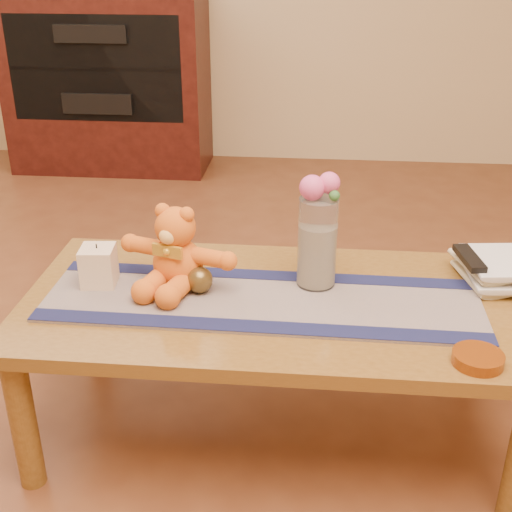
# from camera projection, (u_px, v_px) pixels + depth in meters

# --- Properties ---
(floor) EXTENTS (5.50, 5.50, 0.00)m
(floor) POSITION_uv_depth(u_px,v_px,m) (272.00, 427.00, 2.07)
(floor) COLOR #5D301A
(floor) RESTS_ON ground
(coffee_table_top) EXTENTS (1.40, 0.70, 0.04)m
(coffee_table_top) POSITION_uv_depth(u_px,v_px,m) (274.00, 305.00, 1.89)
(coffee_table_top) COLOR brown
(coffee_table_top) RESTS_ON floor
(table_leg_fl) EXTENTS (0.07, 0.07, 0.41)m
(table_leg_fl) POSITION_uv_depth(u_px,v_px,m) (23.00, 422.00, 1.78)
(table_leg_fl) COLOR brown
(table_leg_fl) RESTS_ON floor
(table_leg_bl) EXTENTS (0.07, 0.07, 0.41)m
(table_leg_bl) POSITION_uv_depth(u_px,v_px,m) (92.00, 311.00, 2.30)
(table_leg_bl) COLOR brown
(table_leg_bl) RESTS_ON floor
(table_leg_br) EXTENTS (0.07, 0.07, 0.41)m
(table_leg_br) POSITION_uv_depth(u_px,v_px,m) (476.00, 330.00, 2.19)
(table_leg_br) COLOR brown
(table_leg_br) RESTS_ON floor
(persian_runner) EXTENTS (1.20, 0.36, 0.01)m
(persian_runner) POSITION_uv_depth(u_px,v_px,m) (262.00, 300.00, 1.86)
(persian_runner) COLOR #1A1947
(persian_runner) RESTS_ON coffee_table_top
(runner_border_near) EXTENTS (1.20, 0.07, 0.00)m
(runner_border_near) POSITION_uv_depth(u_px,v_px,m) (257.00, 326.00, 1.73)
(runner_border_near) COLOR #14183E
(runner_border_near) RESTS_ON persian_runner
(runner_border_far) EXTENTS (1.20, 0.07, 0.00)m
(runner_border_far) POSITION_uv_depth(u_px,v_px,m) (267.00, 275.00, 1.99)
(runner_border_far) COLOR #14183E
(runner_border_far) RESTS_ON persian_runner
(teddy_bear) EXTENTS (0.40, 0.36, 0.23)m
(teddy_bear) POSITION_uv_depth(u_px,v_px,m) (177.00, 247.00, 1.90)
(teddy_bear) COLOR orange
(teddy_bear) RESTS_ON persian_runner
(pillar_candle) EXTENTS (0.10, 0.10, 0.11)m
(pillar_candle) POSITION_uv_depth(u_px,v_px,m) (99.00, 266.00, 1.92)
(pillar_candle) COLOR beige
(pillar_candle) RESTS_ON persian_runner
(candle_wick) EXTENTS (0.00, 0.00, 0.01)m
(candle_wick) POSITION_uv_depth(u_px,v_px,m) (96.00, 246.00, 1.89)
(candle_wick) COLOR black
(candle_wick) RESTS_ON pillar_candle
(glass_vase) EXTENTS (0.11, 0.11, 0.26)m
(glass_vase) POSITION_uv_depth(u_px,v_px,m) (317.00, 242.00, 1.89)
(glass_vase) COLOR silver
(glass_vase) RESTS_ON persian_runner
(potpourri_fill) EXTENTS (0.09, 0.09, 0.18)m
(potpourri_fill) POSITION_uv_depth(u_px,v_px,m) (317.00, 255.00, 1.90)
(potpourri_fill) COLOR beige
(potpourri_fill) RESTS_ON glass_vase
(rose_left) EXTENTS (0.07, 0.07, 0.07)m
(rose_left) POSITION_uv_depth(u_px,v_px,m) (312.00, 188.00, 1.81)
(rose_left) COLOR #D64B86
(rose_left) RESTS_ON glass_vase
(rose_right) EXTENTS (0.06, 0.06, 0.06)m
(rose_right) POSITION_uv_depth(u_px,v_px,m) (329.00, 183.00, 1.81)
(rose_right) COLOR #D64B86
(rose_right) RESTS_ON glass_vase
(blue_flower_back) EXTENTS (0.04, 0.04, 0.04)m
(blue_flower_back) POSITION_uv_depth(u_px,v_px,m) (323.00, 185.00, 1.85)
(blue_flower_back) COLOR #4D59A7
(blue_flower_back) RESTS_ON glass_vase
(blue_flower_side) EXTENTS (0.04, 0.04, 0.04)m
(blue_flower_side) POSITION_uv_depth(u_px,v_px,m) (309.00, 189.00, 1.84)
(blue_flower_side) COLOR #4D59A7
(blue_flower_side) RESTS_ON glass_vase
(leaf_sprig) EXTENTS (0.03, 0.03, 0.03)m
(leaf_sprig) POSITION_uv_depth(u_px,v_px,m) (334.00, 196.00, 1.80)
(leaf_sprig) COLOR #33662D
(leaf_sprig) RESTS_ON glass_vase
(bronze_ball) EXTENTS (0.08, 0.08, 0.08)m
(bronze_ball) POSITION_uv_depth(u_px,v_px,m) (199.00, 280.00, 1.88)
(bronze_ball) COLOR brown
(bronze_ball) RESTS_ON persian_runner
(book_bottom) EXTENTS (0.21, 0.25, 0.02)m
(book_bottom) POSITION_uv_depth(u_px,v_px,m) (465.00, 280.00, 1.96)
(book_bottom) COLOR beige
(book_bottom) RESTS_ON coffee_table_top
(book_lower) EXTENTS (0.18, 0.24, 0.02)m
(book_lower) POSITION_uv_depth(u_px,v_px,m) (468.00, 274.00, 1.95)
(book_lower) COLOR beige
(book_lower) RESTS_ON book_bottom
(book_upper) EXTENTS (0.22, 0.26, 0.02)m
(book_upper) POSITION_uv_depth(u_px,v_px,m) (464.00, 267.00, 1.95)
(book_upper) COLOR beige
(book_upper) RESTS_ON book_lower
(book_top) EXTENTS (0.19, 0.24, 0.02)m
(book_top) POSITION_uv_depth(u_px,v_px,m) (469.00, 262.00, 1.93)
(book_top) COLOR beige
(book_top) RESTS_ON book_upper
(tv_remote) EXTENTS (0.07, 0.17, 0.02)m
(tv_remote) POSITION_uv_depth(u_px,v_px,m) (469.00, 258.00, 1.92)
(tv_remote) COLOR black
(tv_remote) RESTS_ON book_top
(amber_dish) EXTENTS (0.13, 0.13, 0.03)m
(amber_dish) POSITION_uv_depth(u_px,v_px,m) (478.00, 359.00, 1.59)
(amber_dish) COLOR #BF5914
(amber_dish) RESTS_ON coffee_table_top
(media_cabinet) EXTENTS (1.20, 0.50, 1.10)m
(media_cabinet) POSITION_uv_depth(u_px,v_px,m) (108.00, 80.00, 4.16)
(media_cabinet) COLOR black
(media_cabinet) RESTS_ON floor
(cabinet_cavity) EXTENTS (1.02, 0.03, 0.61)m
(cabinet_cavity) POSITION_uv_depth(u_px,v_px,m) (95.00, 69.00, 3.90)
(cabinet_cavity) COLOR black
(cabinet_cavity) RESTS_ON media_cabinet
(cabinet_shelf) EXTENTS (1.02, 0.20, 0.02)m
(cabinet_shelf) POSITION_uv_depth(u_px,v_px,m) (99.00, 66.00, 3.98)
(cabinet_shelf) COLOR black
(cabinet_shelf) RESTS_ON media_cabinet
(stereo_upper) EXTENTS (0.42, 0.28, 0.10)m
(stereo_upper) POSITION_uv_depth(u_px,v_px,m) (97.00, 31.00, 3.91)
(stereo_upper) COLOR black
(stereo_upper) RESTS_ON media_cabinet
(stereo_lower) EXTENTS (0.42, 0.28, 0.12)m
(stereo_lower) POSITION_uv_depth(u_px,v_px,m) (104.00, 99.00, 4.08)
(stereo_lower) COLOR black
(stereo_lower) RESTS_ON media_cabinet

